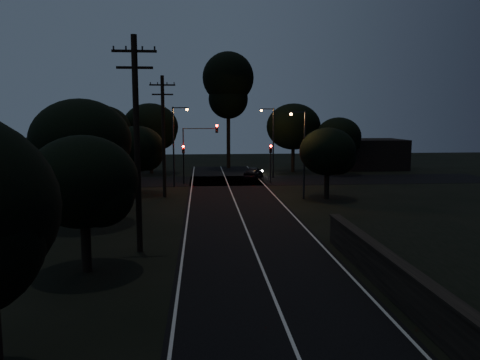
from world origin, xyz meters
TOP-DOWN VIEW (x-y plane):
  - road_surface at (0.00, 31.12)m, footprint 60.00×70.00m
  - utility_pole_mid at (-6.00, 15.00)m, footprint 2.20×0.30m
  - utility_pole_far at (-6.00, 32.00)m, footprint 2.20×0.30m
  - tree_left_b at (-7.83, 11.90)m, footprint 4.87×4.87m
  - tree_left_c at (-10.27, 21.87)m, footprint 6.46×6.46m
  - tree_left_d at (-8.33, 33.90)m, footprint 4.89×4.89m
  - tree_far_nw at (-8.76, 49.86)m, footprint 6.86×6.86m
  - tree_far_w at (-13.77, 45.87)m, footprint 6.52×6.52m
  - tree_far_ne at (9.24, 49.86)m, footprint 6.89×6.89m
  - tree_far_e at (14.19, 46.89)m, footprint 5.49×5.49m
  - tree_right_a at (8.17, 29.90)m, footprint 4.80×4.80m
  - tall_pine at (1.00, 55.00)m, footprint 6.91×6.91m
  - building_left at (-20.00, 52.00)m, footprint 10.00×8.00m
  - building_right at (20.00, 53.00)m, footprint 9.00×7.00m
  - signal_left at (-4.60, 39.99)m, footprint 0.28×0.35m
  - signal_right at (4.60, 39.99)m, footprint 0.28×0.35m
  - signal_mast at (-2.91, 39.99)m, footprint 3.70×0.35m
  - streetlight_a at (-5.31, 38.00)m, footprint 1.66×0.26m
  - streetlight_b at (5.31, 44.00)m, footprint 1.66×0.26m
  - streetlight_c at (5.83, 30.00)m, footprint 1.46×0.26m
  - car at (3.20, 43.74)m, footprint 2.87×4.28m

SIDE VIEW (x-z plane):
  - road_surface at x=0.00m, z-range 0.00..0.03m
  - car at x=3.20m, z-range 0.00..1.35m
  - building_right at x=20.00m, z-range 0.00..4.00m
  - building_left at x=-20.00m, z-range 0.00..4.40m
  - signal_left at x=-4.60m, z-range 0.79..4.89m
  - signal_right at x=4.60m, z-range 0.79..4.89m
  - tree_right_a at x=8.17m, z-range 0.90..7.01m
  - tree_left_b at x=-7.83m, z-range 0.92..7.11m
  - tree_left_d at x=-8.33m, z-range 0.91..7.12m
  - signal_mast at x=-2.91m, z-range 1.21..7.46m
  - streetlight_c at x=5.83m, z-range 0.60..8.10m
  - tree_far_e at x=14.19m, z-range 1.03..7.99m
  - streetlight_a at x=-5.31m, z-range 0.64..8.64m
  - streetlight_b at x=5.31m, z-range 0.64..8.64m
  - tree_left_c at x=-10.27m, z-range 1.20..9.36m
  - tree_far_w at x=-13.77m, z-range 1.25..9.56m
  - utility_pole_far at x=-6.00m, z-range 0.23..10.73m
  - tree_far_nw at x=-8.76m, z-range 1.28..9.98m
  - tree_far_ne at x=9.24m, z-range 1.28..9.99m
  - utility_pole_mid at x=-6.00m, z-range 0.24..11.24m
  - tall_pine at x=1.00m, z-range 3.47..19.18m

